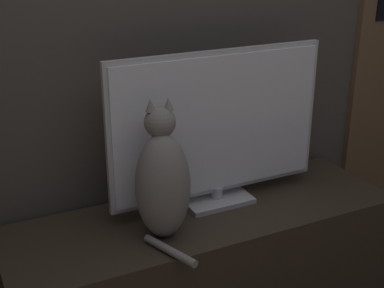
# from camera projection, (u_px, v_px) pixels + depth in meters

# --- Properties ---
(tv_stand) EXTENTS (1.56, 0.50, 0.46)m
(tv_stand) POSITION_uv_depth(u_px,v_px,m) (204.00, 262.00, 2.19)
(tv_stand) COLOR #33281E
(tv_stand) RESTS_ON ground_plane
(tv) EXTENTS (0.90, 0.17, 0.63)m
(tv) POSITION_uv_depth(u_px,v_px,m) (218.00, 128.00, 2.08)
(tv) COLOR #B7B7BC
(tv) RESTS_ON tv_stand
(cat) EXTENTS (0.23, 0.35, 0.51)m
(cat) POSITION_uv_depth(u_px,v_px,m) (162.00, 182.00, 1.88)
(cat) COLOR gray
(cat) RESTS_ON tv_stand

